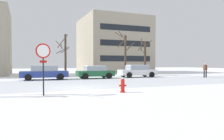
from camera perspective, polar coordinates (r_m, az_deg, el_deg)
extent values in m
plane|color=white|center=(14.52, -8.16, -4.79)|extent=(120.00, 120.00, 0.00)
cube|color=silver|center=(17.88, -10.83, -3.56)|extent=(80.00, 8.92, 0.00)
cylinder|color=black|center=(11.65, -17.56, -0.94)|extent=(0.07, 0.15, 2.24)
cylinder|color=red|center=(11.65, -17.62, 4.82)|extent=(0.75, 0.17, 0.76)
cylinder|color=white|center=(11.64, -17.60, 4.82)|extent=(0.61, 0.15, 0.62)
cube|color=red|center=(11.63, -17.59, 2.11)|extent=(0.36, 0.09, 0.12)
cylinder|color=white|center=(11.66, -17.63, 5.06)|extent=(0.41, 0.11, 0.42)
cylinder|color=red|center=(12.39, 2.81, -5.76)|extent=(0.30, 0.30, 0.06)
cylinder|color=red|center=(12.35, 2.81, -4.23)|extent=(0.22, 0.22, 0.60)
sphere|color=red|center=(12.32, 2.81, -2.64)|extent=(0.21, 0.21, 0.21)
cylinder|color=red|center=(12.28, 2.13, -4.13)|extent=(0.12, 0.09, 0.09)
cylinder|color=red|center=(12.42, 3.48, -4.07)|extent=(0.12, 0.09, 0.09)
sphere|color=white|center=(12.32, 2.81, -2.38)|extent=(0.15, 0.15, 0.15)
cube|color=#283D93|center=(22.86, -17.34, -1.03)|extent=(4.65, 2.02, 0.60)
cube|color=#8C99A8|center=(22.84, -17.35, 0.41)|extent=(2.58, 1.80, 0.55)
cube|color=white|center=(22.83, -17.36, 1.18)|extent=(2.35, 1.66, 0.06)
cylinder|color=black|center=(23.93, -13.88, -1.48)|extent=(0.65, 0.24, 0.64)
cylinder|color=black|center=(22.05, -13.35, -1.75)|extent=(0.65, 0.24, 0.64)
cylinder|color=black|center=(23.80, -21.03, -1.56)|extent=(0.65, 0.24, 0.64)
cylinder|color=black|center=(21.90, -21.12, -1.84)|extent=(0.65, 0.24, 0.64)
cube|color=#1E6038|center=(23.79, -4.45, -0.89)|extent=(4.05, 1.94, 0.57)
cube|color=#8C99A8|center=(23.77, -4.46, 0.40)|extent=(2.25, 1.74, 0.51)
cube|color=white|center=(23.77, -4.46, 1.08)|extent=(2.05, 1.60, 0.06)
cylinder|color=black|center=(25.06, -2.16, -1.29)|extent=(0.65, 0.24, 0.64)
cylinder|color=black|center=(23.31, -0.77, -1.51)|extent=(0.65, 0.24, 0.64)
cylinder|color=black|center=(24.39, -7.97, -1.38)|extent=(0.65, 0.24, 0.64)
cylinder|color=black|center=(22.59, -6.99, -1.63)|extent=(0.65, 0.24, 0.64)
cube|color=white|center=(26.03, 6.67, -0.59)|extent=(4.53, 1.86, 0.64)
cube|color=#8C99A8|center=(26.01, 6.67, 0.66)|extent=(2.52, 1.65, 0.50)
cube|color=white|center=(26.01, 6.67, 1.27)|extent=(2.29, 1.53, 0.06)
cylinder|color=black|center=(27.49, 8.56, -1.03)|extent=(0.65, 0.24, 0.64)
cylinder|color=black|center=(25.97, 10.40, -1.21)|extent=(0.65, 0.24, 0.64)
cylinder|color=black|center=(26.22, 2.97, -1.15)|extent=(0.65, 0.24, 0.64)
cylinder|color=black|center=(24.63, 4.55, -1.34)|extent=(0.65, 0.24, 0.64)
cylinder|color=black|center=(27.37, 23.02, -0.95)|extent=(0.14, 0.14, 0.85)
cylinder|color=black|center=(27.72, 23.46, -0.92)|extent=(0.14, 0.14, 0.85)
cube|color=#59331E|center=(27.52, 23.26, 0.58)|extent=(0.36, 0.45, 0.61)
sphere|color=tan|center=(27.52, 23.27, 1.45)|extent=(0.22, 0.22, 0.22)
cylinder|color=#423326|center=(28.96, 3.51, 3.80)|extent=(0.27, 0.27, 5.37)
cylinder|color=#423326|center=(28.66, 2.76, 8.84)|extent=(0.72, 1.24, 1.48)
cylinder|color=#423326|center=(28.52, 2.11, 9.06)|extent=(0.72, 1.92, 1.14)
cylinder|color=#423326|center=(29.64, 2.86, 7.51)|extent=(1.36, 0.25, 1.36)
cylinder|color=#423326|center=(29.62, 4.64, 6.03)|extent=(0.71, 1.66, 1.22)
cylinder|color=#423326|center=(29.51, 2.50, 6.87)|extent=(1.36, 0.70, 1.00)
cylinder|color=#423326|center=(29.67, 8.68, 2.97)|extent=(0.26, 0.26, 4.57)
cylinder|color=#423326|center=(29.79, 7.69, 6.63)|extent=(0.69, 1.02, 1.83)
cylinder|color=#423326|center=(30.16, 7.58, 6.24)|extent=(1.35, 0.68, 1.42)
cylinder|color=#423326|center=(29.36, 8.10, 4.81)|extent=(0.37, 0.93, 0.93)
cylinder|color=#423326|center=(29.55, 7.93, 7.07)|extent=(0.11, 0.98, 0.75)
cylinder|color=#423326|center=(30.33, 9.37, 6.69)|extent=(0.69, 1.26, 1.05)
cylinder|color=#423326|center=(26.99, -12.11, 3.70)|extent=(0.25, 0.25, 5.16)
cylinder|color=#423326|center=(26.70, -13.76, 6.61)|extent=(0.58, 1.68, 0.97)
cylinder|color=#423326|center=(27.83, -12.77, 5.12)|extent=(1.75, 0.43, 0.97)
cylinder|color=#423326|center=(27.01, -13.16, 6.00)|extent=(0.18, 1.03, 0.60)
cylinder|color=#423326|center=(27.71, -12.81, 7.43)|extent=(1.39, 0.54, 1.74)
cylinder|color=#423326|center=(27.51, -12.26, 5.02)|extent=(1.03, 0.11, 0.65)
cube|color=#9E937F|center=(39.58, 0.20, 6.33)|extent=(10.82, 11.18, 9.61)
cube|color=white|center=(40.26, 0.20, 13.24)|extent=(10.60, 10.96, 0.10)
cube|color=black|center=(34.34, 3.75, 3.01)|extent=(8.66, 0.04, 0.90)
cube|color=black|center=(34.47, 3.76, 7.01)|extent=(8.66, 0.04, 0.90)
cube|color=black|center=(34.77, 3.77, 10.95)|extent=(8.66, 0.04, 0.90)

